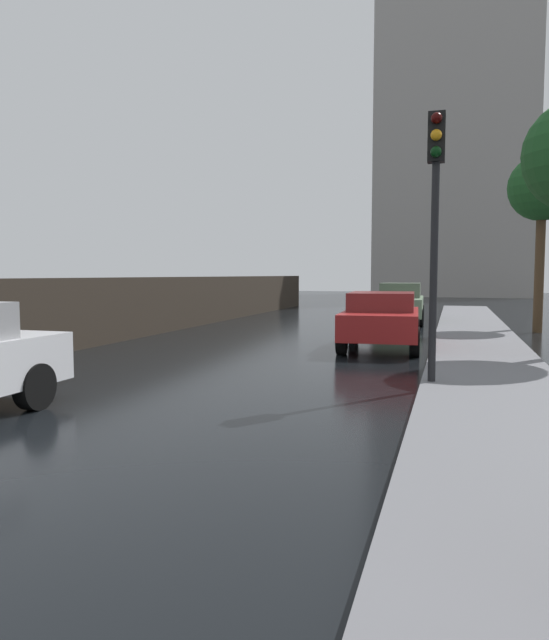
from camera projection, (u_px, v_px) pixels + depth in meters
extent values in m
cylinder|color=black|center=(35.00, 387.00, 7.88)|extent=(0.22, 0.64, 0.64)
cube|color=slate|center=(400.00, 306.00, 21.95)|extent=(1.80, 4.41, 0.67)
cube|color=#4D5C49|center=(401.00, 290.00, 22.11)|extent=(1.52, 2.13, 0.54)
cylinder|color=black|center=(383.00, 312.00, 23.55)|extent=(0.24, 0.63, 0.62)
cylinder|color=black|center=(421.00, 313.00, 23.16)|extent=(0.24, 0.63, 0.62)
cylinder|color=black|center=(376.00, 317.00, 20.79)|extent=(0.24, 0.63, 0.62)
cylinder|color=black|center=(420.00, 318.00, 20.40)|extent=(0.24, 0.63, 0.62)
cube|color=maroon|center=(381.00, 323.00, 14.34)|extent=(1.98, 3.90, 0.61)
cube|color=maroon|center=(382.00, 301.00, 14.43)|extent=(1.67, 2.11, 0.45)
cylinder|color=black|center=(353.00, 330.00, 15.78)|extent=(0.26, 0.69, 0.68)
cylinder|color=black|center=(415.00, 331.00, 15.39)|extent=(0.26, 0.69, 0.68)
cylinder|color=black|center=(342.00, 340.00, 13.34)|extent=(0.26, 0.69, 0.68)
cylinder|color=black|center=(415.00, 342.00, 12.95)|extent=(0.26, 0.69, 0.68)
cylinder|color=black|center=(434.00, 273.00, 9.12)|extent=(0.12, 0.12, 3.43)
cube|color=black|center=(437.00, 137.00, 8.96)|extent=(0.26, 0.26, 0.75)
sphere|color=#360503|center=(437.00, 118.00, 8.77)|extent=(0.17, 0.17, 0.17)
sphere|color=orange|center=(436.00, 135.00, 8.79)|extent=(0.17, 0.17, 0.17)
sphere|color=black|center=(436.00, 152.00, 8.81)|extent=(0.17, 0.17, 0.17)
cylinder|color=#4C3823|center=(539.00, 272.00, 18.32)|extent=(0.29, 0.29, 3.82)
sphere|color=#1E5123|center=(542.00, 187.00, 18.11)|extent=(2.07, 2.07, 2.07)
cube|color=#9E9993|center=(461.00, 132.00, 50.67)|extent=(13.94, 12.94, 28.47)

